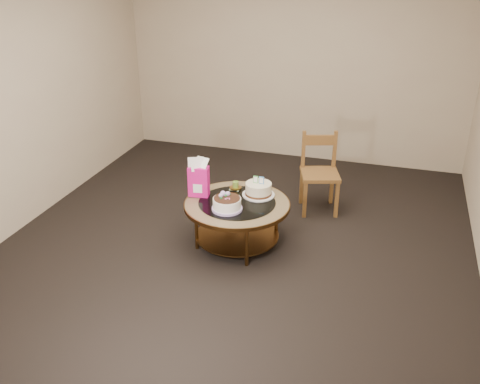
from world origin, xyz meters
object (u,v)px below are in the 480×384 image
(coffee_table, at_px, (237,210))
(cream_cake, at_px, (258,189))
(gift_bag, at_px, (199,177))
(dining_chair, at_px, (319,172))
(decorated_cake, at_px, (227,204))

(coffee_table, distance_m, cream_cake, 0.29)
(coffee_table, bearing_deg, gift_bag, 175.26)
(cream_cake, height_order, dining_chair, dining_chair)
(coffee_table, distance_m, gift_bag, 0.48)
(coffee_table, xyz_separation_m, decorated_cake, (-0.04, -0.17, 0.13))
(coffee_table, xyz_separation_m, gift_bag, (-0.40, 0.03, 0.27))
(dining_chair, bearing_deg, decorated_cake, -136.98)
(dining_chair, bearing_deg, coffee_table, -139.37)
(cream_cake, distance_m, dining_chair, 0.93)
(coffee_table, distance_m, dining_chair, 1.18)
(gift_bag, xyz_separation_m, dining_chair, (1.03, 0.96, -0.21))
(coffee_table, height_order, gift_bag, gift_bag)
(decorated_cake, xyz_separation_m, dining_chair, (0.67, 1.17, -0.07))
(decorated_cake, xyz_separation_m, cream_cake, (0.20, 0.38, 0.01))
(coffee_table, bearing_deg, dining_chair, 57.77)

